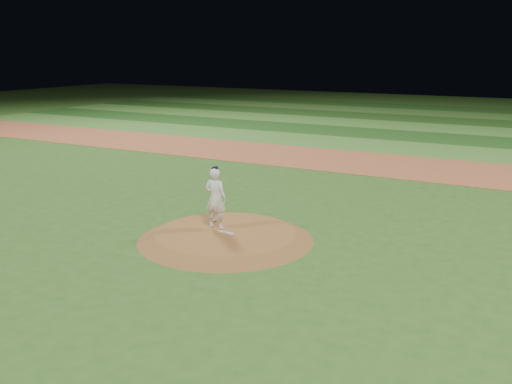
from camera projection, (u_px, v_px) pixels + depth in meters
name	position (u px, v px, depth m)	size (l,w,h in m)	color
ground	(226.00, 240.00, 17.91)	(120.00, 120.00, 0.00)	#2D571C
infield_dirt_band	(364.00, 163.00, 29.86)	(70.00, 6.00, 0.02)	#9C5430
outfield_stripe_0	(393.00, 147.00, 34.56)	(70.00, 5.00, 0.02)	#3F772B
outfield_stripe_1	(412.00, 136.00, 38.82)	(70.00, 5.00, 0.02)	#1D4B18
outfield_stripe_2	(428.00, 127.00, 43.09)	(70.00, 5.00, 0.02)	#40782B
outfield_stripe_3	(441.00, 120.00, 47.36)	(70.00, 5.00, 0.02)	#1F4817
outfield_stripe_4	(452.00, 114.00, 51.63)	(70.00, 5.00, 0.02)	#396B27
outfield_stripe_5	(461.00, 109.00, 55.90)	(70.00, 5.00, 0.02)	#204D18
pitchers_mound	(226.00, 236.00, 17.88)	(5.50, 5.50, 0.25)	brown
pitching_rubber	(226.00, 233.00, 17.76)	(0.53, 0.13, 0.03)	silver
rosin_bag	(215.00, 220.00, 18.93)	(0.13, 0.13, 0.07)	silver
pitcher_on_mound	(215.00, 198.00, 18.01)	(0.75, 0.53, 2.03)	white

